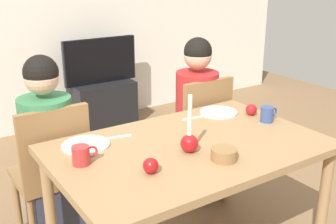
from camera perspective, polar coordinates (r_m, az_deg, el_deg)
The scene contains 18 objects.
back_wall at distance 4.35m, azimuth -18.31°, elevation 14.20°, with size 6.40×0.10×2.60m, color silver.
dining_table at distance 2.18m, azimuth 2.92°, elevation -6.50°, with size 1.40×0.90×0.75m.
chair_left at distance 2.53m, azimuth -15.65°, elevation -7.38°, with size 0.40×0.40×0.90m.
chair_right at distance 2.98m, azimuth 4.26°, elevation -2.46°, with size 0.40×0.40×0.90m.
person_left_child at distance 2.53m, azimuth -16.00°, elevation -5.92°, with size 0.30×0.30×1.17m.
person_right_child at distance 2.99m, azimuth 3.91°, elevation -1.24°, with size 0.30×0.30×1.17m.
tv_stand at distance 4.46m, azimuth -8.98°, elevation 1.09°, with size 0.64×0.40×0.48m, color black.
tv at distance 4.34m, azimuth -9.31°, elevation 7.00°, with size 0.79×0.05×0.46m.
candle_centerpiece at distance 2.04m, azimuth 2.97°, elevation -3.89°, with size 0.09×0.09×0.29m.
plate_left at distance 2.17m, azimuth -11.28°, elevation -4.47°, with size 0.24×0.24×0.01m, color white.
plate_right at distance 2.62m, azimuth 6.99°, elevation -0.02°, with size 0.23×0.23×0.01m, color silver.
mug_left at distance 1.96m, azimuth -11.80°, elevation -5.85°, with size 0.13×0.08×0.09m.
mug_right at distance 2.51m, azimuth 13.54°, elevation -0.30°, with size 0.12×0.08×0.09m.
fork_left at distance 2.24m, azimuth -7.28°, elevation -3.47°, with size 0.18×0.01×0.01m, color silver.
fork_right at distance 2.52m, azimuth 3.83°, elevation -0.76°, with size 0.18×0.01×0.01m, color silver.
bowl_walnuts at distance 1.99m, azimuth 7.73°, elevation -5.78°, with size 0.13×0.13×0.06m, color olive.
apple_near_candle at distance 2.61m, azimuth 11.40°, elevation 0.32°, with size 0.07×0.07×0.07m, color #B4171E.
apple_by_left_plate at distance 1.85m, azimuth -2.40°, elevation -7.40°, with size 0.07×0.07×0.07m, color #AB1216.
Camera 1 is at (-1.17, -1.58, 1.62)m, focal length 44.25 mm.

